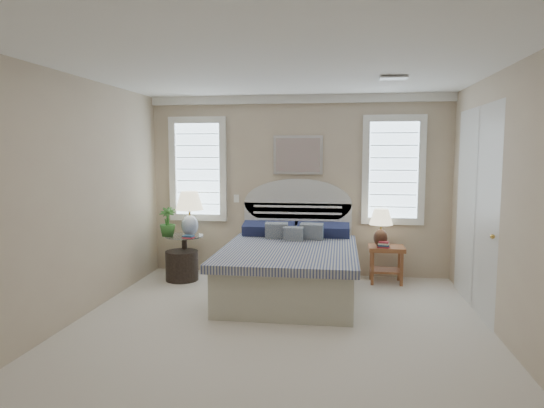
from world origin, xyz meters
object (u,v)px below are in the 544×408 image
Objects in this scene: bed at (291,264)px; nightstand_right at (386,256)px; lamp_right at (381,223)px; side_table_left at (185,252)px; floor_pot at (182,266)px; lamp_left at (190,208)px.

nightstand_right is (1.30, 0.69, 0.00)m from bed.
side_table_left is at bearing -177.94° from lamp_right.
bed reaches higher than nightstand_right.
nightstand_right is 2.95m from floor_pot.
floor_pot is at bearing -174.69° from nightstand_right.
side_table_left is 1.33× the size of floor_pot.
nightstand_right is at bearing 28.03° from bed.
lamp_left is (0.07, 0.19, 0.82)m from floor_pot.
lamp_left is 1.23× the size of lamp_right.
side_table_left is 2.95m from nightstand_right.
lamp_left is at bearing -178.29° from nightstand_right.
lamp_right is (2.78, 0.09, -0.18)m from lamp_left.
bed is 1.80m from lamp_left.
lamp_right is (2.85, 0.28, 0.64)m from floor_pot.
side_table_left is at bearing 160.26° from bed.
floor_pot is (-1.64, 0.42, -0.17)m from bed.
floor_pot is 2.94m from lamp_right.
bed is 3.61× the size of side_table_left.
bed is 4.80× the size of floor_pot.
lamp_left is at bearing 158.83° from bed.
bed is 1.48m from lamp_right.
nightstand_right is 0.80× the size of lamp_left.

